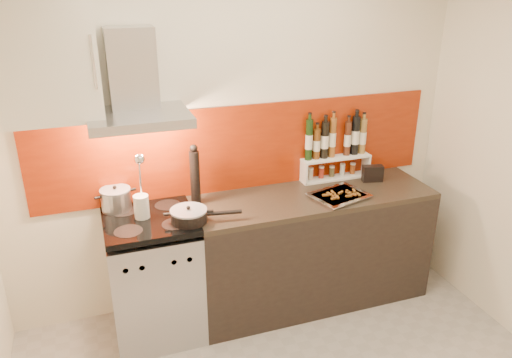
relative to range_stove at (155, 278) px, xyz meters
name	(u,v)px	position (x,y,z in m)	size (l,w,h in m)	color
back_wall	(236,138)	(0.70, 0.30, 0.86)	(3.40, 0.02, 2.60)	silver
backsplash	(243,148)	(0.75, 0.29, 0.78)	(3.00, 0.02, 0.64)	maroon
range_stove	(155,278)	(0.00, 0.00, 0.00)	(0.60, 0.60, 0.91)	#B7B7BA
counter	(311,247)	(1.20, 0.00, 0.01)	(1.80, 0.60, 0.90)	black
range_hood	(135,89)	(0.00, 0.14, 1.30)	(0.62, 0.50, 0.61)	#B7B7BA
upper_cabinet	(34,60)	(-0.55, 0.13, 1.51)	(0.70, 0.35, 0.72)	silver
stock_pot	(116,199)	(-0.19, 0.20, 0.55)	(0.21, 0.21, 0.18)	#B7B7BA
saute_pan	(190,215)	(0.25, -0.14, 0.51)	(0.46, 0.24, 0.11)	black
utensil_jar	(141,200)	(-0.04, 0.01, 0.60)	(0.10, 0.15, 0.48)	silver
pepper_mill	(195,176)	(0.35, 0.14, 0.67)	(0.07, 0.07, 0.44)	black
step_shelf	(335,150)	(1.49, 0.24, 0.69)	(0.57, 0.15, 0.50)	white
caddy_box	(373,174)	(1.74, 0.09, 0.52)	(0.16, 0.07, 0.13)	black
baking_tray	(339,195)	(1.35, -0.11, 0.47)	(0.46, 0.40, 0.03)	silver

